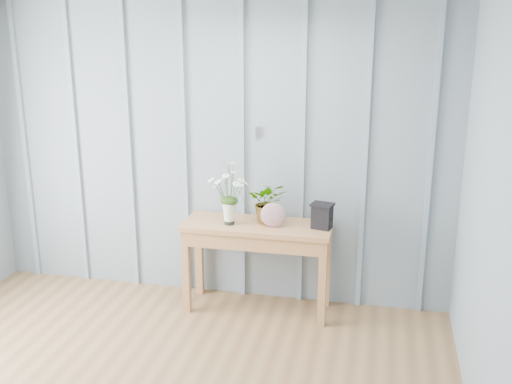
% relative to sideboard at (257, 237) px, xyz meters
% --- Properties ---
extents(room_shell, '(4.00, 4.50, 2.50)m').
position_rel_sideboard_xyz_m(room_shell, '(-0.43, -1.08, 1.35)').
color(room_shell, gray).
rests_on(room_shell, ground).
extents(sideboard, '(1.20, 0.45, 0.75)m').
position_rel_sideboard_xyz_m(sideboard, '(0.00, 0.00, 0.00)').
color(sideboard, '#AA7444').
rests_on(sideboard, ground).
extents(daisy_vase, '(0.36, 0.27, 0.51)m').
position_rel_sideboard_xyz_m(daisy_vase, '(-0.22, -0.06, 0.43)').
color(daisy_vase, black).
rests_on(daisy_vase, sideboard).
extents(spider_plant, '(0.33, 0.30, 0.34)m').
position_rel_sideboard_xyz_m(spider_plant, '(0.08, 0.06, 0.28)').
color(spider_plant, '#1D3D10').
rests_on(spider_plant, sideboard).
extents(felt_disc_vessel, '(0.21, 0.08, 0.20)m').
position_rel_sideboard_xyz_m(felt_disc_vessel, '(0.14, -0.06, 0.22)').
color(felt_disc_vessel, '#7E3C5B').
rests_on(felt_disc_vessel, sideboard).
extents(carved_box, '(0.19, 0.17, 0.20)m').
position_rel_sideboard_xyz_m(carved_box, '(0.52, 0.00, 0.22)').
color(carved_box, black).
rests_on(carved_box, sideboard).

